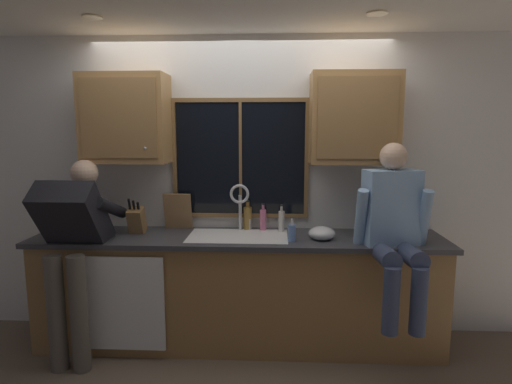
{
  "coord_description": "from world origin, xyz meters",
  "views": [
    {
      "loc": [
        0.31,
        -3.59,
        1.78
      ],
      "look_at": [
        0.15,
        -0.3,
        1.28
      ],
      "focal_mm": 29.43,
      "sensor_mm": 36.0,
      "label": 1
    }
  ],
  "objects": [
    {
      "name": "back_wall",
      "position": [
        0.0,
        0.06,
        1.27
      ],
      "size": [
        5.65,
        0.12,
        2.55
      ],
      "primitive_type": "cube",
      "color": "silver",
      "rests_on": "floor"
    },
    {
      "name": "ceiling_downlight_left",
      "position": [
        -0.97,
        -0.6,
        2.54
      ],
      "size": [
        0.14,
        0.14,
        0.01
      ],
      "primitive_type": "cylinder",
      "color": "#FFEAB2"
    },
    {
      "name": "ceiling_downlight_right",
      "position": [
        0.97,
        -0.6,
        2.54
      ],
      "size": [
        0.14,
        0.14,
        0.01
      ],
      "primitive_type": "cylinder",
      "color": "#FFEAB2"
    },
    {
      "name": "window_glass",
      "position": [
        -0.0,
        -0.01,
        1.52
      ],
      "size": [
        1.1,
        0.02,
        0.95
      ],
      "primitive_type": "cube",
      "color": "black"
    },
    {
      "name": "window_frame_top",
      "position": [
        -0.0,
        -0.02,
        2.02
      ],
      "size": [
        1.17,
        0.02,
        0.04
      ],
      "primitive_type": "cube",
      "color": "brown"
    },
    {
      "name": "window_frame_bottom",
      "position": [
        -0.0,
        -0.02,
        1.03
      ],
      "size": [
        1.17,
        0.02,
        0.04
      ],
      "primitive_type": "cube",
      "color": "brown"
    },
    {
      "name": "window_frame_left",
      "position": [
        -0.57,
        -0.02,
        1.52
      ],
      "size": [
        0.03,
        0.02,
        0.95
      ],
      "primitive_type": "cube",
      "color": "brown"
    },
    {
      "name": "window_frame_right",
      "position": [
        0.56,
        -0.02,
        1.52
      ],
      "size": [
        0.03,
        0.02,
        0.95
      ],
      "primitive_type": "cube",
      "color": "brown"
    },
    {
      "name": "window_mullion_center",
      "position": [
        -0.0,
        -0.02,
        1.52
      ],
      "size": [
        0.02,
        0.02,
        0.95
      ],
      "primitive_type": "cube",
      "color": "brown"
    },
    {
      "name": "lower_cabinet_run",
      "position": [
        0.0,
        -0.29,
        0.44
      ],
      "size": [
        3.25,
        0.58,
        0.88
      ],
      "primitive_type": "cube",
      "color": "olive",
      "rests_on": "floor"
    },
    {
      "name": "countertop",
      "position": [
        0.0,
        -0.31,
        0.9
      ],
      "size": [
        3.31,
        0.62,
        0.04
      ],
      "primitive_type": "cube",
      "color": "#38383D",
      "rests_on": "lower_cabinet_run"
    },
    {
      "name": "dishwasher_front",
      "position": [
        -0.84,
        -0.61,
        0.46
      ],
      "size": [
        0.6,
        0.02,
        0.74
      ],
      "primitive_type": "cube",
      "color": "white"
    },
    {
      "name": "upper_cabinet_left",
      "position": [
        -0.93,
        -0.17,
        1.86
      ],
      "size": [
        0.69,
        0.36,
        0.72
      ],
      "color": "#A87A47"
    },
    {
      "name": "upper_cabinet_right",
      "position": [
        0.92,
        -0.17,
        1.86
      ],
      "size": [
        0.69,
        0.36,
        0.72
      ],
      "color": "#A87A47"
    },
    {
      "name": "sink",
      "position": [
        -0.0,
        -0.3,
        0.82
      ],
      "size": [
        0.8,
        0.46,
        0.21
      ],
      "color": "silver",
      "rests_on": "lower_cabinet_run"
    },
    {
      "name": "faucet",
      "position": [
        0.0,
        -0.12,
        1.17
      ],
      "size": [
        0.18,
        0.09,
        0.4
      ],
      "color": "silver",
      "rests_on": "countertop"
    },
    {
      "name": "person_standing",
      "position": [
        -1.21,
        -0.6,
        0.95
      ],
      "size": [
        0.53,
        0.7,
        1.54
      ],
      "color": "#595147",
      "rests_on": "floor"
    },
    {
      "name": "person_sitting_on_counter",
      "position": [
        1.16,
        -0.57,
        1.1
      ],
      "size": [
        0.54,
        0.63,
        1.26
      ],
      "color": "#384260",
      "rests_on": "countertop"
    },
    {
      "name": "knife_block",
      "position": [
        -0.84,
        -0.25,
        1.03
      ],
      "size": [
        0.12,
        0.18,
        0.32
      ],
      "color": "olive",
      "rests_on": "countertop"
    },
    {
      "name": "cutting_board",
      "position": [
        -0.54,
        -0.08,
        1.08
      ],
      "size": [
        0.24,
        0.09,
        0.32
      ],
      "primitive_type": "cube",
      "rotation": [
        0.21,
        0.0,
        0.0
      ],
      "color": "#997047",
      "rests_on": "countertop"
    },
    {
      "name": "mixing_bowl",
      "position": [
        0.67,
        -0.36,
        0.97
      ],
      "size": [
        0.21,
        0.21,
        0.1
      ],
      "primitive_type": "ellipsoid",
      "color": "silver",
      "rests_on": "countertop"
    },
    {
      "name": "soap_dispenser",
      "position": [
        0.43,
        -0.44,
        0.99
      ],
      "size": [
        0.06,
        0.07,
        0.18
      ],
      "color": "#668CCC",
      "rests_on": "countertop"
    },
    {
      "name": "bottle_green_glass",
      "position": [
        0.06,
        -0.06,
        1.02
      ],
      "size": [
        0.07,
        0.07,
        0.25
      ],
      "color": "olive",
      "rests_on": "countertop"
    },
    {
      "name": "bottle_tall_clear",
      "position": [
        0.35,
        -0.13,
        1.02
      ],
      "size": [
        0.05,
        0.05,
        0.23
      ],
      "color": "silver",
      "rests_on": "countertop"
    },
    {
      "name": "bottle_amber_small",
      "position": [
        0.2,
        -0.09,
        1.02
      ],
      "size": [
        0.06,
        0.06,
        0.23
      ],
      "color": "pink",
      "rests_on": "countertop"
    }
  ]
}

